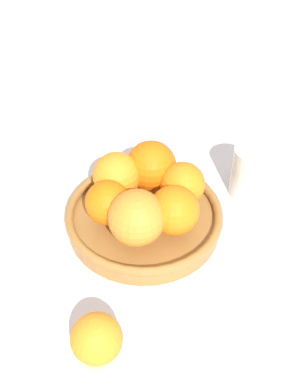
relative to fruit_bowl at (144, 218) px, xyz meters
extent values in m
plane|color=silver|center=(0.00, 0.00, -0.02)|extent=(4.00, 4.00, 0.00)
cylinder|color=#A57238|center=(0.00, 0.00, -0.01)|extent=(0.24, 0.24, 0.02)
torus|color=#A57238|center=(0.00, 0.00, 0.01)|extent=(0.24, 0.24, 0.01)
sphere|color=orange|center=(-0.02, 0.05, 0.05)|extent=(0.07, 0.07, 0.07)
sphere|color=orange|center=(-0.06, 0.01, 0.05)|extent=(0.07, 0.07, 0.07)
sphere|color=orange|center=(-0.04, -0.04, 0.06)|extent=(0.08, 0.08, 0.08)
sphere|color=orange|center=(0.02, -0.06, 0.05)|extent=(0.07, 0.07, 0.07)
sphere|color=orange|center=(0.06, -0.01, 0.05)|extent=(0.07, 0.07, 0.07)
sphere|color=orange|center=(0.04, 0.04, 0.06)|extent=(0.08, 0.08, 0.08)
sphere|color=orange|center=(-0.17, -0.16, 0.02)|extent=(0.07, 0.07, 0.07)
cylinder|color=silver|center=(0.19, -0.02, 0.03)|extent=(0.06, 0.06, 0.09)
camera|label=1|loc=(-0.30, -0.50, 0.59)|focal=50.00mm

